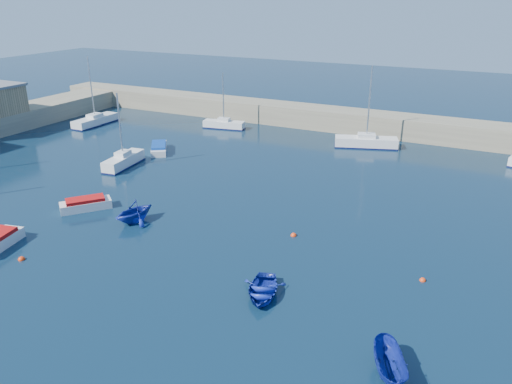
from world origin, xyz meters
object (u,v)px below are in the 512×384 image
at_px(sailboat_6, 366,142).
at_px(dinghy_right, 390,366).
at_px(sailboat_4, 95,120).
at_px(dinghy_left, 134,211).
at_px(motorboat_1, 86,204).
at_px(sailboat_5, 224,124).
at_px(sailboat_3, 124,160).
at_px(motorboat_2, 159,148).
at_px(dinghy_center, 262,290).

distance_m(sailboat_6, dinghy_right, 38.38).
relative_size(sailboat_4, dinghy_left, 2.68).
distance_m(sailboat_4, motorboat_1, 29.73).
xyz_separation_m(sailboat_5, sailboat_6, (19.23, -0.16, 0.08)).
bearing_deg(sailboat_3, dinghy_right, -37.20).
height_order(motorboat_2, dinghy_left, dinghy_left).
bearing_deg(motorboat_2, sailboat_4, 122.83).
distance_m(sailboat_6, motorboat_2, 24.02).
distance_m(sailboat_4, sailboat_6, 36.48).
bearing_deg(sailboat_3, motorboat_2, 81.83).
bearing_deg(dinghy_left, sailboat_4, 152.26).
xyz_separation_m(sailboat_5, dinghy_center, (21.72, -33.43, -0.18)).
distance_m(motorboat_1, dinghy_center, 19.45).
bearing_deg(dinghy_center, sailboat_4, 127.93).
bearing_deg(sailboat_6, sailboat_5, 71.24).
distance_m(sailboat_5, sailboat_6, 19.23).
bearing_deg(dinghy_right, sailboat_6, 83.58).
relative_size(sailboat_5, dinghy_left, 2.14).
relative_size(motorboat_1, dinghy_right, 1.11).
bearing_deg(dinghy_right, motorboat_2, 119.26).
bearing_deg(dinghy_center, sailboat_3, 130.22).
relative_size(sailboat_5, dinghy_right, 2.01).
height_order(sailboat_3, dinghy_center, sailboat_3).
height_order(sailboat_4, dinghy_center, sailboat_4).
xyz_separation_m(sailboat_6, dinghy_left, (-11.04, -28.40, 0.26)).
xyz_separation_m(sailboat_3, dinghy_left, (9.76, -10.29, 0.25)).
relative_size(sailboat_3, sailboat_4, 0.83).
relative_size(sailboat_4, motorboat_2, 1.94).
relative_size(sailboat_3, sailboat_6, 0.82).
height_order(sailboat_6, motorboat_2, sailboat_6).
distance_m(dinghy_center, dinghy_left, 14.40).
bearing_deg(sailboat_4, dinghy_left, -41.80).
bearing_deg(motorboat_1, dinghy_right, 22.11).
bearing_deg(sailboat_4, sailboat_3, -38.47).
relative_size(sailboat_5, motorboat_2, 1.55).
height_order(sailboat_3, sailboat_5, sailboat_3).
bearing_deg(motorboat_2, sailboat_3, -126.42).
bearing_deg(dinghy_center, motorboat_2, 121.06).
bearing_deg(sailboat_4, sailboat_6, 9.58).
bearing_deg(sailboat_3, dinghy_left, -53.09).
bearing_deg(sailboat_5, sailboat_3, 165.29).
bearing_deg(motorboat_2, dinghy_left, -94.04).
bearing_deg(sailboat_4, sailboat_5, 20.25).
xyz_separation_m(sailboat_3, sailboat_6, (20.80, 18.11, -0.01)).
distance_m(motorboat_2, dinghy_left, 18.76).
relative_size(motorboat_1, dinghy_left, 1.18).
xyz_separation_m(sailboat_4, sailboat_5, (16.76, 6.13, -0.04)).
height_order(sailboat_3, motorboat_2, sailboat_3).
distance_m(dinghy_center, dinghy_right, 9.05).
relative_size(sailboat_4, sailboat_6, 0.98).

